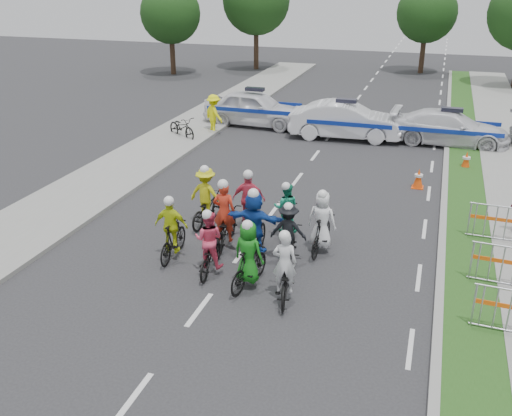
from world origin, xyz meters
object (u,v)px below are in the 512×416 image
(rider_3, at_px, (172,234))
(barrier_2, at_px, (506,226))
(rider_5, at_px, (254,228))
(police_car_0, at_px, (255,108))
(marshal_hiviz, at_px, (214,114))
(parked_bike, at_px, (182,127))
(cone_1, at_px, (466,161))
(cone_0, at_px, (418,178))
(tree_3, at_px, (256,1))
(rider_1, at_px, (249,261))
(rider_9, at_px, (249,207))
(police_car_2, at_px, (450,128))
(police_car_1, at_px, (345,121))
(rider_6, at_px, (225,224))
(tree_0, at_px, (170,13))
(rider_4, at_px, (288,238))
(rider_0, at_px, (285,276))
(rider_8, at_px, (286,216))
(rider_7, at_px, (322,227))
(rider_10, at_px, (207,201))
(rider_2, at_px, (210,249))
(tree_4, at_px, (427,13))

(rider_3, height_order, barrier_2, rider_3)
(rider_5, distance_m, police_car_0, 13.77)
(marshal_hiviz, distance_m, parked_bike, 1.72)
(rider_5, relative_size, police_car_0, 0.40)
(cone_1, bearing_deg, cone_0, -121.67)
(marshal_hiviz, relative_size, tree_3, 0.24)
(rider_1, distance_m, rider_9, 3.20)
(cone_1, height_order, parked_bike, parked_bike)
(rider_3, xyz_separation_m, police_car_2, (6.77, 13.27, 0.04))
(police_car_1, bearing_deg, police_car_2, -89.00)
(barrier_2, bearing_deg, marshal_hiviz, 144.92)
(rider_6, bearing_deg, parked_bike, -64.34)
(parked_bike, bearing_deg, tree_0, 58.92)
(police_car_1, bearing_deg, rider_4, 178.17)
(rider_1, relative_size, rider_9, 0.94)
(marshal_hiviz, distance_m, barrier_2, 14.59)
(rider_6, distance_m, parked_bike, 11.05)
(rider_0, relative_size, tree_3, 0.25)
(rider_8, height_order, rider_9, rider_9)
(rider_7, bearing_deg, parked_bike, -43.35)
(rider_10, bearing_deg, cone_0, -133.05)
(rider_5, bearing_deg, rider_2, 54.37)
(rider_2, relative_size, police_car_1, 0.35)
(police_car_2, bearing_deg, rider_2, 160.74)
(rider_8, bearing_deg, barrier_2, -178.27)
(police_car_0, bearing_deg, rider_2, -162.79)
(barrier_2, bearing_deg, rider_3, -157.05)
(rider_0, xyz_separation_m, rider_10, (-3.29, 3.31, 0.14))
(marshal_hiviz, bearing_deg, parked_bike, 86.83)
(police_car_1, distance_m, tree_0, 19.94)
(rider_1, height_order, marshal_hiviz, same)
(rider_4, bearing_deg, cone_1, -121.80)
(rider_0, distance_m, rider_9, 3.82)
(police_car_0, bearing_deg, rider_6, -161.92)
(rider_7, bearing_deg, rider_3, 27.49)
(rider_0, xyz_separation_m, police_car_2, (3.45, 14.30, 0.14))
(rider_4, height_order, barrier_2, rider_4)
(rider_5, xyz_separation_m, rider_7, (1.61, 0.85, -0.11))
(rider_6, relative_size, tree_4, 0.31)
(rider_3, relative_size, rider_5, 0.91)
(rider_7, height_order, marshal_hiviz, rider_7)
(cone_0, xyz_separation_m, tree_4, (-1.20, 24.53, 3.85))
(rider_3, distance_m, police_car_2, 14.90)
(rider_0, height_order, cone_1, rider_0)
(rider_3, distance_m, rider_10, 2.27)
(police_car_1, relative_size, tree_0, 0.78)
(police_car_2, relative_size, tree_4, 0.79)
(rider_7, distance_m, tree_3, 30.67)
(rider_5, bearing_deg, police_car_1, -91.14)
(tree_0, relative_size, tree_3, 0.86)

